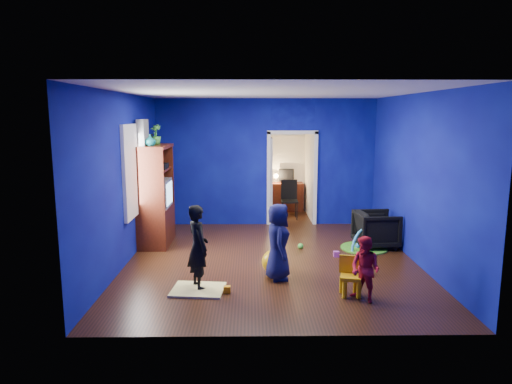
{
  "coord_description": "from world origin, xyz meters",
  "views": [
    {
      "loc": [
        -0.37,
        -7.68,
        2.53
      ],
      "look_at": [
        -0.26,
        0.4,
        1.16
      ],
      "focal_mm": 32.0,
      "sensor_mm": 36.0,
      "label": 1
    }
  ],
  "objects_px": {
    "child_black": "(198,247)",
    "study_desk": "(286,197)",
    "toddler_red": "(365,269)",
    "kid_chair": "(350,278)",
    "tv_armoire": "(156,195)",
    "folding_chair": "(290,200)",
    "vase": "(150,140)",
    "armchair": "(376,229)",
    "play_mat": "(364,248)",
    "crt_tv": "(157,193)",
    "hopper_ball": "(274,262)",
    "child_navy": "(278,242)"
  },
  "relations": [
    {
      "from": "child_navy",
      "to": "vase",
      "type": "height_order",
      "value": "vase"
    },
    {
      "from": "study_desk",
      "to": "play_mat",
      "type": "bearing_deg",
      "value": -70.93
    },
    {
      "from": "study_desk",
      "to": "folding_chair",
      "type": "xyz_separation_m",
      "value": [
        0.0,
        -0.96,
        0.09
      ]
    },
    {
      "from": "child_navy",
      "to": "toddler_red",
      "type": "height_order",
      "value": "child_navy"
    },
    {
      "from": "folding_chair",
      "to": "hopper_ball",
      "type": "bearing_deg",
      "value": -98.53
    },
    {
      "from": "crt_tv",
      "to": "child_navy",
      "type": "bearing_deg",
      "value": -41.68
    },
    {
      "from": "child_black",
      "to": "study_desk",
      "type": "relative_size",
      "value": 1.43
    },
    {
      "from": "hopper_ball",
      "to": "vase",
      "type": "bearing_deg",
      "value": 147.06
    },
    {
      "from": "child_black",
      "to": "hopper_ball",
      "type": "bearing_deg",
      "value": -87.87
    },
    {
      "from": "child_navy",
      "to": "vase",
      "type": "relative_size",
      "value": 5.55
    },
    {
      "from": "child_navy",
      "to": "toddler_red",
      "type": "relative_size",
      "value": 1.32
    },
    {
      "from": "child_navy",
      "to": "crt_tv",
      "type": "relative_size",
      "value": 1.71
    },
    {
      "from": "vase",
      "to": "toddler_red",
      "type": "bearing_deg",
      "value": -36.92
    },
    {
      "from": "toddler_red",
      "to": "folding_chair",
      "type": "relative_size",
      "value": 0.99
    },
    {
      "from": "play_mat",
      "to": "hopper_ball",
      "type": "bearing_deg",
      "value": -143.01
    },
    {
      "from": "child_navy",
      "to": "study_desk",
      "type": "distance_m",
      "value": 5.17
    },
    {
      "from": "crt_tv",
      "to": "folding_chair",
      "type": "distance_m",
      "value": 3.58
    },
    {
      "from": "tv_armoire",
      "to": "folding_chair",
      "type": "xyz_separation_m",
      "value": [
        2.82,
        2.18,
        -0.52
      ]
    },
    {
      "from": "study_desk",
      "to": "folding_chair",
      "type": "bearing_deg",
      "value": -90.0
    },
    {
      "from": "tv_armoire",
      "to": "play_mat",
      "type": "xyz_separation_m",
      "value": [
        4.04,
        -0.39,
        -0.97
      ]
    },
    {
      "from": "child_navy",
      "to": "folding_chair",
      "type": "xyz_separation_m",
      "value": [
        0.54,
        4.17,
        -0.14
      ]
    },
    {
      "from": "kid_chair",
      "to": "play_mat",
      "type": "bearing_deg",
      "value": 83.54
    },
    {
      "from": "armchair",
      "to": "hopper_ball",
      "type": "xyz_separation_m",
      "value": [
        -2.06,
        -1.47,
        -0.16
      ]
    },
    {
      "from": "kid_chair",
      "to": "study_desk",
      "type": "relative_size",
      "value": 0.57
    },
    {
      "from": "toddler_red",
      "to": "study_desk",
      "type": "height_order",
      "value": "toddler_red"
    },
    {
      "from": "kid_chair",
      "to": "armchair",
      "type": "bearing_deg",
      "value": 79.08
    },
    {
      "from": "toddler_red",
      "to": "kid_chair",
      "type": "relative_size",
      "value": 1.81
    },
    {
      "from": "kid_chair",
      "to": "study_desk",
      "type": "bearing_deg",
      "value": 106.55
    },
    {
      "from": "hopper_ball",
      "to": "folding_chair",
      "type": "bearing_deg",
      "value": 81.47
    },
    {
      "from": "crt_tv",
      "to": "kid_chair",
      "type": "height_order",
      "value": "crt_tv"
    },
    {
      "from": "toddler_red",
      "to": "vase",
      "type": "bearing_deg",
      "value": -168.02
    },
    {
      "from": "tv_armoire",
      "to": "study_desk",
      "type": "distance_m",
      "value": 4.26
    },
    {
      "from": "tv_armoire",
      "to": "toddler_red",
      "type": "bearing_deg",
      "value": -40.0
    },
    {
      "from": "armchair",
      "to": "vase",
      "type": "bearing_deg",
      "value": 85.89
    },
    {
      "from": "crt_tv",
      "to": "play_mat",
      "type": "bearing_deg",
      "value": -5.51
    },
    {
      "from": "crt_tv",
      "to": "child_black",
      "type": "bearing_deg",
      "value": -66.14
    },
    {
      "from": "armchair",
      "to": "toddler_red",
      "type": "bearing_deg",
      "value": 157.07
    },
    {
      "from": "crt_tv",
      "to": "kid_chair",
      "type": "distance_m",
      "value": 4.26
    },
    {
      "from": "toddler_red",
      "to": "folding_chair",
      "type": "distance_m",
      "value": 5.08
    },
    {
      "from": "armchair",
      "to": "vase",
      "type": "height_order",
      "value": "vase"
    },
    {
      "from": "tv_armoire",
      "to": "study_desk",
      "type": "xyz_separation_m",
      "value": [
        2.82,
        3.14,
        -0.6
      ]
    },
    {
      "from": "folding_chair",
      "to": "armchair",
      "type": "bearing_deg",
      "value": -59.11
    },
    {
      "from": "hopper_ball",
      "to": "kid_chair",
      "type": "height_order",
      "value": "kid_chair"
    },
    {
      "from": "kid_chair",
      "to": "hopper_ball",
      "type": "bearing_deg",
      "value": 150.45
    },
    {
      "from": "toddler_red",
      "to": "crt_tv",
      "type": "height_order",
      "value": "crt_tv"
    },
    {
      "from": "child_black",
      "to": "vase",
      "type": "relative_size",
      "value": 5.83
    },
    {
      "from": "child_navy",
      "to": "crt_tv",
      "type": "bearing_deg",
      "value": 46.06
    },
    {
      "from": "child_black",
      "to": "crt_tv",
      "type": "xyz_separation_m",
      "value": [
        -1.05,
        2.37,
        0.39
      ]
    },
    {
      "from": "toddler_red",
      "to": "vase",
      "type": "xyz_separation_m",
      "value": [
        -3.42,
        2.57,
        1.61
      ]
    },
    {
      "from": "vase",
      "to": "crt_tv",
      "type": "bearing_deg",
      "value": 82.41
    }
  ]
}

